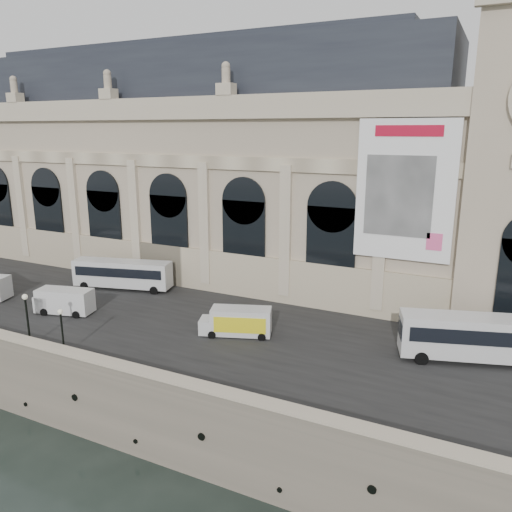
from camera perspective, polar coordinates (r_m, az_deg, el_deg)
The scene contains 11 objects.
ground at distance 47.27m, azimuth -21.37°, elevation -18.05°, with size 260.00×260.00×0.00m, color black.
quay at distance 71.68m, azimuth -0.75°, elevation -3.21°, with size 160.00×70.00×6.00m, color gray.
street at distance 53.83m, azimuth -10.98°, elevation -6.10°, with size 160.00×24.00×0.06m, color #2D2D2D.
parapet at distance 44.56m, azimuth -21.57°, elevation -10.48°, with size 160.00×1.40×1.21m.
museum at distance 67.95m, azimuth -6.98°, elevation 10.11°, with size 69.00×18.70×29.10m.
bus_left at distance 61.29m, azimuth -15.02°, elevation -1.93°, with size 12.01×5.33×3.47m.
bus_right at distance 44.88m, azimuth 24.55°, elevation -8.44°, with size 13.37×6.40×3.88m.
van_c at distance 55.41m, azimuth -21.29°, elevation -4.82°, with size 6.23×3.60×2.61m.
box_truck at distance 46.31m, azimuth -2.17°, elevation -7.52°, with size 6.88×4.17×2.65m.
lamp_left at distance 48.05m, azimuth -24.64°, elevation -6.71°, with size 0.49×0.49×4.79m.
lamp_right at distance 44.96m, azimuth -21.25°, elevation -8.20°, with size 0.43×0.43×4.18m.
Camera 1 is at (31.00, -25.95, 24.49)m, focal length 35.00 mm.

